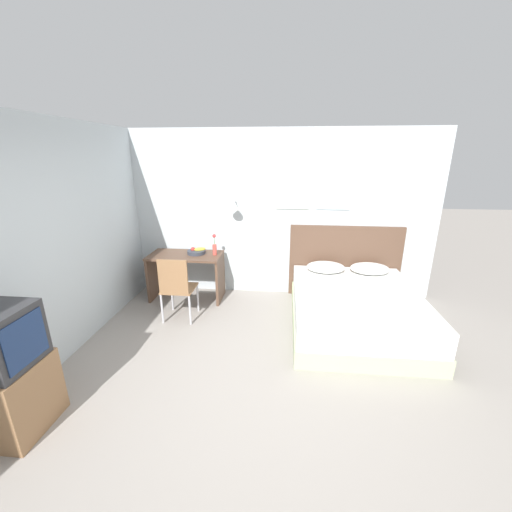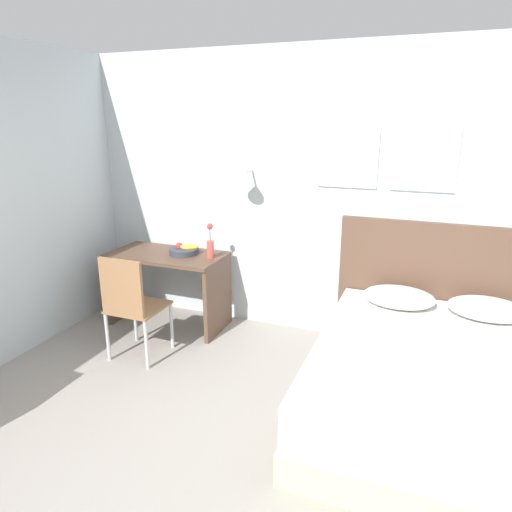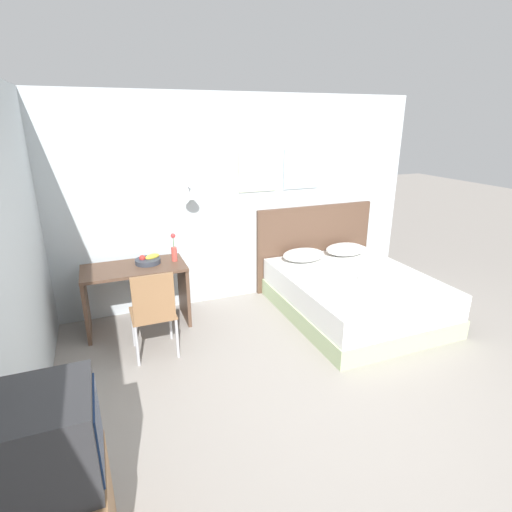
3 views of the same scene
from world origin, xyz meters
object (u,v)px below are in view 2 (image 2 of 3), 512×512
object	(u,v)px
bed	(436,386)
fruit_bowl	(184,250)
desk	(168,275)
desk_chair	(130,301)
pillow_right	(487,309)
headboard	(442,291)
pillow_left	(399,297)
folded_towel_near_foot	(460,374)
flower_vase	(210,245)

from	to	relation	value
bed	fruit_bowl	bearing A→B (deg)	162.78
desk	desk_chair	world-z (taller)	desk_chair
pillow_right	desk_chair	world-z (taller)	desk_chair
bed	desk_chair	distance (m)	2.46
headboard	pillow_left	bearing A→B (deg)	-138.46
desk_chair	pillow_left	bearing A→B (deg)	20.76
bed	pillow_left	size ratio (longest dim) A/B	3.41
bed	pillow_right	bearing A→B (deg)	65.60
folded_towel_near_foot	flower_vase	bearing A→B (deg)	155.18
desk_chair	bed	bearing A→B (deg)	1.58
bed	headboard	distance (m)	1.08
headboard	pillow_right	bearing A→B (deg)	-41.54
headboard	pillow_right	distance (m)	0.44
pillow_left	desk	bearing A→B (deg)	-178.67
pillow_right	fruit_bowl	world-z (taller)	fruit_bowl
pillow_right	pillow_left	bearing A→B (deg)	180.00
folded_towel_near_foot	fruit_bowl	world-z (taller)	fruit_bowl
headboard	desk_chair	world-z (taller)	headboard
desk	flower_vase	world-z (taller)	flower_vase
pillow_right	folded_towel_near_foot	xyz separation A→B (m)	(-0.22, -1.03, -0.04)
folded_towel_near_foot	flower_vase	distance (m)	2.42
pillow_right	flower_vase	xyz separation A→B (m)	(-2.40, -0.02, 0.28)
folded_towel_near_foot	desk_chair	size ratio (longest dim) A/B	0.36
headboard	desk_chair	size ratio (longest dim) A/B	1.89
folded_towel_near_foot	desk	world-z (taller)	desk
pillow_left	pillow_right	world-z (taller)	same
folded_towel_near_foot	fruit_bowl	xyz separation A→B (m)	(-2.48, 1.03, 0.23)
pillow_left	desk_chair	world-z (taller)	desk_chair
headboard	fruit_bowl	distance (m)	2.40
pillow_left	desk_chair	distance (m)	2.26
desk	flower_vase	size ratio (longest dim) A/B	3.41
headboard	flower_vase	distance (m)	2.12
desk	bed	bearing A→B (deg)	-15.00
fruit_bowl	flower_vase	world-z (taller)	flower_vase
folded_towel_near_foot	desk_chair	distance (m)	2.56
bed	folded_towel_near_foot	bearing A→B (deg)	-70.16
pillow_right	desk	size ratio (longest dim) A/B	0.51
bed	fruit_bowl	size ratio (longest dim) A/B	6.76
headboard	folded_towel_near_foot	size ratio (longest dim) A/B	5.19
bed	fruit_bowl	world-z (taller)	fruit_bowl
headboard	pillow_right	world-z (taller)	headboard
headboard	folded_towel_near_foot	bearing A→B (deg)	-85.35
bed	pillow_left	xyz separation A→B (m)	(-0.33, 0.73, 0.34)
pillow_right	headboard	bearing A→B (deg)	138.46
pillow_left	fruit_bowl	distance (m)	2.05
flower_vase	fruit_bowl	bearing A→B (deg)	174.95
bed	flower_vase	world-z (taller)	flower_vase
pillow_left	desk	world-z (taller)	desk
bed	desk	size ratio (longest dim) A/B	1.75
pillow_left	fruit_bowl	xyz separation A→B (m)	(-2.04, 0.00, 0.19)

